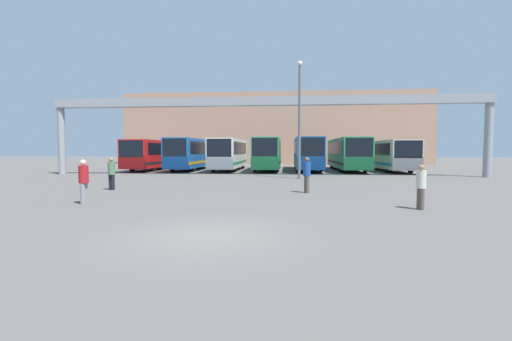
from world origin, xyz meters
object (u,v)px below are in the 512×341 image
at_px(bus_slot_3, 268,152).
at_px(pedestrian_far_center, 421,186).
at_px(lamp_post, 300,115).
at_px(bus_slot_0, 155,153).
at_px(bus_slot_5, 347,152).
at_px(pedestrian_near_right, 84,181).
at_px(bus_slot_2, 229,152).
at_px(pedestrian_mid_left, 307,174).
at_px(bus_slot_4, 307,152).
at_px(pedestrian_mid_right, 111,173).
at_px(bus_slot_6, 388,154).
at_px(bus_slot_1, 192,152).

height_order(bus_slot_3, pedestrian_far_center, bus_slot_3).
distance_m(pedestrian_far_center, lamp_post, 13.85).
relative_size(bus_slot_0, bus_slot_5, 0.95).
bearing_deg(pedestrian_near_right, lamp_post, 146.84).
distance_m(bus_slot_3, bus_slot_5, 8.20).
xyz_separation_m(bus_slot_3, lamp_post, (2.87, -10.77, 2.74)).
height_order(bus_slot_2, pedestrian_mid_left, bus_slot_2).
xyz_separation_m(bus_slot_3, bus_slot_4, (4.10, 0.30, 0.02)).
height_order(bus_slot_5, pedestrian_mid_right, bus_slot_5).
distance_m(bus_slot_0, bus_slot_6, 24.60).
bearing_deg(bus_slot_5, bus_slot_1, -179.34).
xyz_separation_m(bus_slot_2, pedestrian_far_center, (10.82, -23.11, -1.02)).
relative_size(bus_slot_0, bus_slot_4, 0.94).
bearing_deg(bus_slot_5, bus_slot_0, -179.22).
distance_m(pedestrian_near_right, pedestrian_mid_left, 9.90).
bearing_deg(bus_slot_4, pedestrian_far_center, -83.73).
bearing_deg(bus_slot_4, lamp_post, -96.31).
distance_m(bus_slot_3, lamp_post, 11.48).
bearing_deg(pedestrian_mid_right, pedestrian_far_center, 175.68).
xyz_separation_m(bus_slot_5, pedestrian_far_center, (-1.48, -23.72, -1.05)).
bearing_deg(bus_slot_6, bus_slot_2, -178.47).
relative_size(bus_slot_1, bus_slot_5, 0.97).
bearing_deg(bus_slot_0, bus_slot_2, -2.32).
bearing_deg(bus_slot_1, bus_slot_3, -0.01).
distance_m(bus_slot_2, pedestrian_near_right, 23.09).
relative_size(bus_slot_5, bus_slot_6, 1.03).
bearing_deg(bus_slot_6, bus_slot_4, 178.01).
bearing_deg(bus_slot_2, bus_slot_6, 1.53).
xyz_separation_m(bus_slot_1, bus_slot_4, (12.30, 0.30, 0.03)).
xyz_separation_m(bus_slot_4, pedestrian_near_right, (-10.05, -23.71, -0.99)).
bearing_deg(bus_slot_2, bus_slot_5, 2.84).
xyz_separation_m(bus_slot_4, bus_slot_6, (8.20, -0.28, -0.16)).
relative_size(pedestrian_far_center, lamp_post, 0.19).
height_order(bus_slot_4, pedestrian_near_right, bus_slot_4).
bearing_deg(pedestrian_mid_right, bus_slot_0, -60.55).
xyz_separation_m(bus_slot_2, bus_slot_3, (4.10, 0.42, 0.04)).
xyz_separation_m(bus_slot_0, bus_slot_5, (20.50, 0.28, 0.09)).
distance_m(bus_slot_2, lamp_post, 12.79).
height_order(bus_slot_1, bus_slot_5, bus_slot_5).
height_order(bus_slot_0, pedestrian_mid_left, bus_slot_0).
bearing_deg(bus_slot_3, bus_slot_0, -179.59).
relative_size(bus_slot_1, lamp_post, 1.37).
relative_size(bus_slot_2, lamp_post, 1.27).
bearing_deg(bus_slot_0, pedestrian_far_center, -50.94).
xyz_separation_m(bus_slot_3, pedestrian_mid_right, (-7.31, -18.75, -1.00)).
bearing_deg(pedestrian_mid_left, bus_slot_6, -49.09).
bearing_deg(bus_slot_1, bus_slot_2, -5.86).
xyz_separation_m(bus_slot_6, pedestrian_far_center, (-5.58, -23.54, -0.91)).
distance_m(bus_slot_3, pedestrian_mid_left, 19.35).
bearing_deg(bus_slot_5, pedestrian_mid_left, -105.21).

